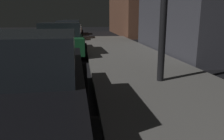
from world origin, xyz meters
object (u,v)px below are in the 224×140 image
object	(u,v)px
car_silver	(72,27)
car_black	(22,81)
car_white	(69,30)
car_green	(61,39)

from	to	relation	value
car_silver	car_black	bearing A→B (deg)	-89.99
car_white	car_silver	distance (m)	5.81
car_white	car_silver	size ratio (longest dim) A/B	1.02
car_green	car_silver	world-z (taller)	same
car_green	car_silver	bearing A→B (deg)	90.02
car_white	car_silver	xyz separation A→B (m)	(-0.00, 5.81, 0.01)
car_black	car_green	size ratio (longest dim) A/B	1.03
car_black	car_silver	xyz separation A→B (m)	(-0.00, 19.50, 0.01)
car_green	car_silver	distance (m)	12.85
car_silver	car_white	bearing A→B (deg)	-89.99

